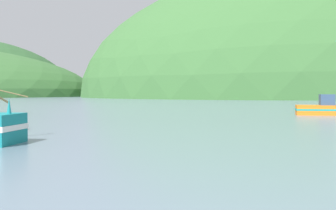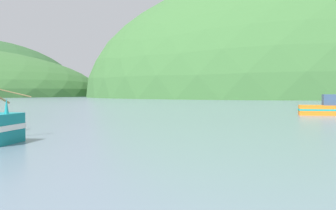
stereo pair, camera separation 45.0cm
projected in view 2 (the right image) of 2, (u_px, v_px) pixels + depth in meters
name	position (u px, v px, depth m)	size (l,w,h in m)	color
hill_mid_right	(309.00, 96.00, 210.67)	(180.94, 144.75, 98.18)	#386633
hill_far_right	(320.00, 97.00, 182.90)	(193.78, 155.02, 103.65)	#386633
fishing_boat_orange	(335.00, 109.00, 41.79)	(7.19, 4.22, 7.24)	orange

